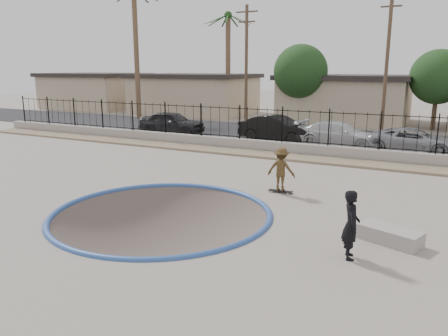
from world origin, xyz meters
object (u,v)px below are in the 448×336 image
videographer (351,225)px  car_d (413,141)px  skateboard (281,191)px  car_a (172,122)px  car_c (339,134)px  skater (281,172)px  car_b (277,128)px  concrete_ledge (390,235)px

videographer → car_d: (0.38, 15.03, -0.16)m
skateboard → car_a: car_a is taller
skateboard → car_d: size_ratio=0.19×
videographer → car_c: bearing=-4.8°
skater → skateboard: (0.00, 0.00, -0.74)m
car_a → car_c: size_ratio=0.91×
car_b → videographer: bearing=-148.2°
videographer → car_d: videographer is taller
car_c → car_d: (3.93, 0.00, -0.06)m
videographer → car_d: 15.04m
videographer → car_c: size_ratio=0.34×
car_b → car_d: car_b is taller
car_b → car_d: size_ratio=1.01×
skater → car_d: skater is taller
videographer → skater: bearing=18.3°
skater → car_d: (3.79, 10.40, -0.10)m
skateboard → car_a: bearing=135.2°
videographer → car_d: bearing=-19.5°
car_a → concrete_ledge: bearing=-135.9°
skateboard → car_a: 15.62m
skateboard → car_c: (-0.14, 10.40, 0.70)m
skateboard → car_d: car_d is taller
videographer → car_a: size_ratio=0.37×
skater → car_c: skater is taller
videographer → car_a: (-15.03, 15.03, -0.04)m
skateboard → car_c: car_c is taller
car_b → car_c: size_ratio=0.96×
car_a → videographer: bearing=-140.2°
skater → car_b: 11.47m
car_d → concrete_ledge: bearing=-177.1°
videographer → car_b: (-7.45, 15.37, -0.03)m
skateboard → car_d: (3.79, 10.40, 0.63)m
videographer → car_b: size_ratio=0.36×
skateboard → car_a: size_ratio=0.20×
concrete_ledge → skater: bearing=142.7°
car_a → car_b: (7.59, 0.34, 0.01)m
concrete_ledge → car_a: bearing=139.3°
skater → car_a: bearing=-44.2°
car_a → car_b: 7.59m
car_d → skateboard: bearing=161.3°
car_a → car_c: (11.49, 0.00, -0.05)m
skater → concrete_ledge: bearing=140.4°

